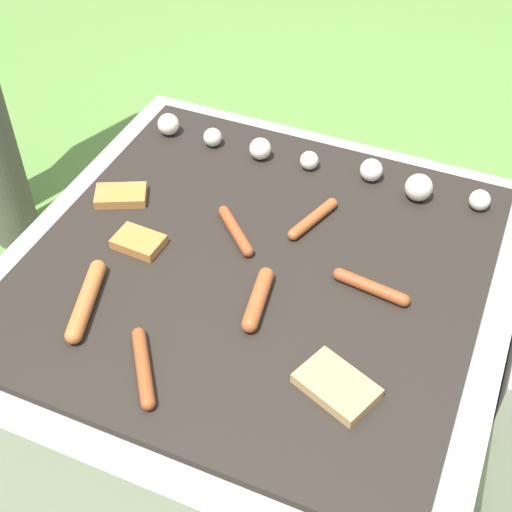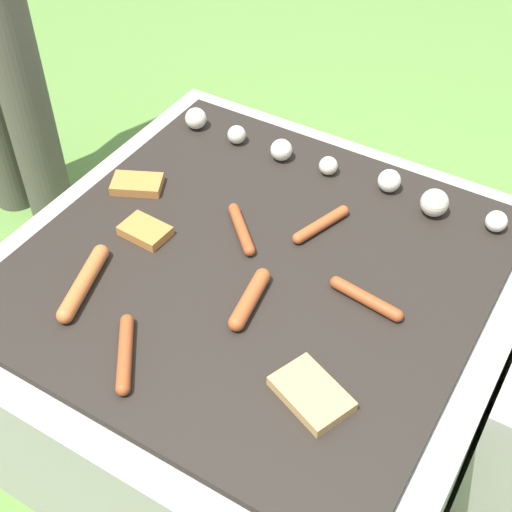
% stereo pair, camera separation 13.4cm
% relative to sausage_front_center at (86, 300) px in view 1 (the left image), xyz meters
% --- Properties ---
extents(ground_plane, '(14.00, 14.00, 0.00)m').
position_rel_sausage_front_center_xyz_m(ground_plane, '(0.24, 0.22, -0.45)').
color(ground_plane, '#567F38').
extents(grill, '(0.95, 0.95, 0.43)m').
position_rel_sausage_front_center_xyz_m(grill, '(0.24, 0.22, -0.23)').
color(grill, '#9E998E').
rests_on(grill, ground_plane).
extents(sausage_front_center, '(0.08, 0.18, 0.03)m').
position_rel_sausage_front_center_xyz_m(sausage_front_center, '(0.00, 0.00, 0.00)').
color(sausage_front_center, '#B7602D').
rests_on(sausage_front_center, grill).
extents(sausage_front_left, '(0.15, 0.04, 0.02)m').
position_rel_sausage_front_center_xyz_m(sausage_front_left, '(0.46, 0.23, -0.00)').
color(sausage_front_left, '#93421E').
rests_on(sausage_front_left, grill).
extents(sausage_back_left, '(0.05, 0.15, 0.03)m').
position_rel_sausage_front_center_xyz_m(sausage_back_left, '(0.28, 0.12, -0.00)').
color(sausage_back_left, '#A34C23').
rests_on(sausage_back_left, grill).
extents(sausage_back_center, '(0.11, 0.11, 0.02)m').
position_rel_sausage_front_center_xyz_m(sausage_back_center, '(0.17, 0.28, -0.00)').
color(sausage_back_center, '#93421E').
rests_on(sausage_back_center, grill).
extents(sausage_front_right, '(0.06, 0.14, 0.02)m').
position_rel_sausage_front_center_xyz_m(sausage_front_right, '(0.30, 0.37, -0.00)').
color(sausage_front_right, '#A34C23').
rests_on(sausage_front_right, grill).
extents(sausage_mid_left, '(0.11, 0.14, 0.02)m').
position_rel_sausage_front_center_xyz_m(sausage_mid_left, '(0.16, -0.09, -0.00)').
color(sausage_mid_left, '#93421E').
rests_on(sausage_mid_left, grill).
extents(bread_slice_center, '(0.15, 0.12, 0.02)m').
position_rel_sausage_front_center_xyz_m(bread_slice_center, '(0.47, 0.00, -0.01)').
color(bread_slice_center, tan).
rests_on(bread_slice_center, grill).
extents(bread_slice_right, '(0.10, 0.07, 0.02)m').
position_rel_sausage_front_center_xyz_m(bread_slice_right, '(0.01, 0.17, -0.01)').
color(bread_slice_right, '#B27033').
rests_on(bread_slice_right, grill).
extents(bread_slice_left, '(0.12, 0.10, 0.02)m').
position_rel_sausage_front_center_xyz_m(bread_slice_left, '(-0.10, 0.28, -0.01)').
color(bread_slice_left, '#B27033').
rests_on(bread_slice_left, grill).
extents(mushroom_row, '(0.76, 0.08, 0.06)m').
position_rel_sausage_front_center_xyz_m(mushroom_row, '(0.25, 0.53, 0.01)').
color(mushroom_row, beige).
rests_on(mushroom_row, grill).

